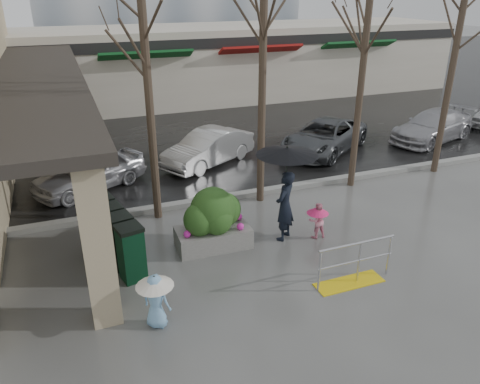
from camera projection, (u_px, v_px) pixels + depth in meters
ground at (274, 267)px, 11.09m from camera, size 120.00×120.00×0.00m
street_asphalt at (128, 89)px, 29.83m from camera, size 120.00×36.00×0.01m
curb at (219, 198)px, 14.46m from camera, size 120.00×0.30×0.15m
canopy_slab at (34, 71)px, 14.84m from camera, size 2.80×18.00×0.25m
pillar_front at (97, 243)px, 8.66m from camera, size 0.55×0.55×3.50m
pillar_back at (76, 142)px, 14.20m from camera, size 0.55×0.55×3.50m
storefront_row at (172, 65)px, 26.23m from camera, size 34.00×6.74×4.00m
handrail at (353, 268)px, 10.36m from camera, size 1.90×0.50×1.03m
tree_west at (144, 31)px, 11.43m from camera, size 3.20×3.20×6.80m
tree_midwest at (264, 21)px, 12.42m from camera, size 3.20×3.20×7.00m
tree_mideast at (366, 32)px, 13.66m from camera, size 3.20×3.20×6.50m
tree_east at (463, 11)px, 14.60m from camera, size 3.20×3.20×7.20m
woman at (286, 183)px, 11.72m from camera, size 1.55×1.55×2.55m
child_pink at (317, 218)px, 12.18m from camera, size 0.58×0.58×0.98m
child_blue at (156, 296)px, 8.92m from camera, size 0.73×0.73×1.15m
planter at (213, 219)px, 11.67m from camera, size 1.88×1.10×1.62m
news_boxes at (117, 236)px, 11.10m from camera, size 1.03×2.45×1.33m
car_a at (90, 171)px, 15.07m from camera, size 3.97×3.03×1.26m
car_b at (208, 148)px, 17.19m from camera, size 3.99×3.04×1.26m
car_c at (324, 136)px, 18.49m from camera, size 4.93×4.27×1.26m
car_d at (433, 126)px, 19.82m from camera, size 4.67×2.97×1.26m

